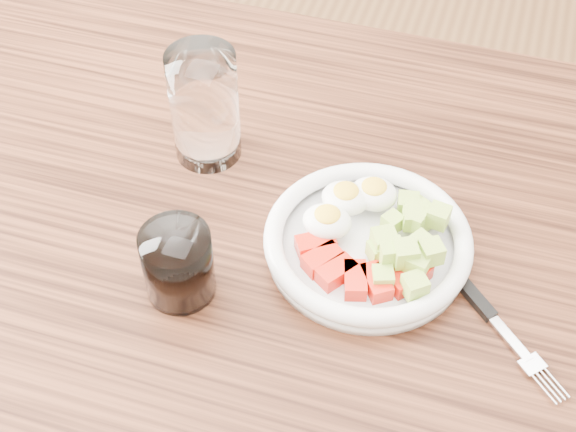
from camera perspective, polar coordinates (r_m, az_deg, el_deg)
name	(u,v)px	position (r m, az deg, el deg)	size (l,w,h in m)	color
dining_table	(293,291)	(1.04, 0.37, -5.33)	(1.50, 0.90, 0.77)	brown
bowl	(369,239)	(0.93, 5.79, -1.67)	(0.24, 0.24, 0.06)	white
fork	(479,303)	(0.92, 13.45, -6.02)	(0.17, 0.17, 0.01)	black
water_glass	(205,106)	(1.02, -5.96, 7.76)	(0.09, 0.09, 0.15)	white
coffee_glass	(178,264)	(0.89, -7.82, -3.42)	(0.08, 0.08, 0.09)	white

